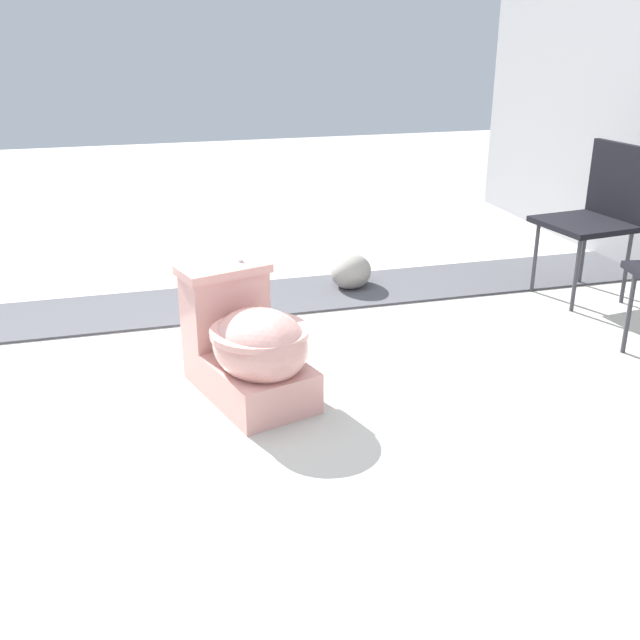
% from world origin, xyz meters
% --- Properties ---
extents(ground_plane, '(14.00, 14.00, 0.00)m').
position_xyz_m(ground_plane, '(0.00, 0.00, 0.00)').
color(ground_plane, '#B7B2A8').
extents(gravel_strip, '(0.56, 8.00, 0.01)m').
position_xyz_m(gravel_strip, '(-1.14, 0.50, 0.01)').
color(gravel_strip, '#4C4C51').
rests_on(gravel_strip, ground).
extents(toilet, '(0.71, 0.54, 0.52)m').
position_xyz_m(toilet, '(-0.04, 0.29, 0.22)').
color(toilet, '#E09E93').
rests_on(toilet, ground).
extents(folding_chair_left, '(0.49, 0.49, 0.83)m').
position_xyz_m(folding_chair_left, '(-0.73, 2.37, 0.51)').
color(folding_chair_left, black).
rests_on(folding_chair_left, ground).
extents(boulder_near, '(0.37, 0.35, 0.20)m').
position_xyz_m(boulder_near, '(-1.20, 1.10, 0.10)').
color(boulder_near, gray).
rests_on(boulder_near, ground).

